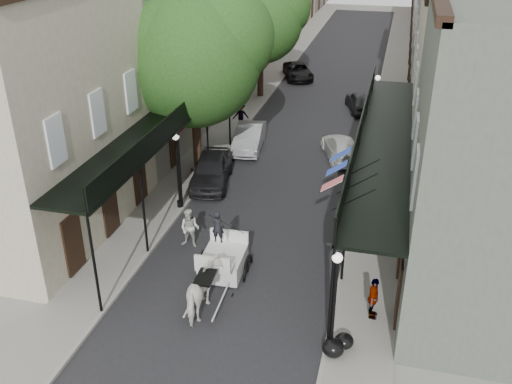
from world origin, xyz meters
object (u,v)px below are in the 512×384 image
Objects in this scene: lamppost_left at (178,170)px; tree_far at (266,17)px; horse at (205,290)px; car_left_near at (211,169)px; pedestrian_sidewalk_right at (373,298)px; carriage at (226,241)px; car_left_mid at (249,137)px; lamppost_right_far at (375,104)px; lamppost_right_near at (334,302)px; pedestrian_walking at (190,228)px; car_right_near at (342,147)px; car_left_far at (298,71)px; tree_near at (201,52)px; car_right_far at (360,101)px; pedestrian_sidewalk_left at (241,115)px.

tree_far is at bearing 90.46° from lamppost_left.
horse reaches higher than car_left_near.
car_left_near is at bearing 48.46° from pedestrian_sidewalk_right.
car_left_mid is at bearing 98.65° from carriage.
lamppost_left and lamppost_right_far have the same top height.
lamppost_right_near is 8.35m from pedestrian_walking.
lamppost_right_near is at bearing 154.25° from pedestrian_sidewalk_right.
lamppost_right_far is 1.20× the size of carriage.
tree_far reaches higher than car_left_near.
pedestrian_walking is 8.29m from pedestrian_sidewalk_right.
pedestrian_sidewalk_right is at bearing 81.31° from car_right_near.
lamppost_right_near reaches higher than car_left_far.
lamppost_right_far is at bearing 43.31° from tree_near.
car_right_near is at bearing -110.56° from lamppost_right_far.
car_left_far is 9.09m from car_right_far.
lamppost_left is 23.75m from car_left_far.
carriage is at bearing -85.79° from car_left_mid.
lamppost_left is 3.61m from pedestrian_walking.
car_right_far is at bearing 67.06° from lamppost_left.
horse is at bearing -103.54° from lamppost_right_far.
horse is 0.71× the size of carriage.
pedestrian_walking is at bearing 142.76° from lamppost_right_near.
lamppost_right_near is 13.44m from car_left_near.
carriage reaches higher than pedestrian_walking.
tree_far reaches higher than lamppost_right_far.
car_left_near is 1.01× the size of car_left_far.
car_left_far is (-6.89, 11.67, -1.41)m from lamppost_right_far.
car_left_mid is (0.70, 5.00, -0.07)m from car_left_near.
tree_near is 12.24m from lamppost_right_far.
pedestrian_sidewalk_left is (-1.72, 14.08, 0.07)m from pedestrian_walking.
carriage is at bearing -49.28° from lamppost_left.
tree_near is 15.39m from lamppost_right_near.
tree_near is at bearing 104.22° from pedestrian_walking.
tree_near is 15.44m from car_right_far.
tree_far is at bearing -83.38° from horse.
car_left_near is 15.04m from car_right_far.
car_right_near is at bearing 73.43° from carriage.
tree_far is at bearing -75.55° from car_right_near.
lamppost_right_near is 0.92× the size of car_right_far.
pedestrian_walking is at bearing -76.53° from tree_near.
carriage is at bearing -103.82° from car_left_far.
lamppost_right_far reaches higher than pedestrian_sidewalk_right.
tree_far is 2.79× the size of carriage.
carriage is 1.90× the size of pedestrian_sidewalk_left.
lamppost_right_near is at bearing -36.49° from pedestrian_walking.
lamppost_right_far is 16.42m from pedestrian_walking.
pedestrian_walking is 0.38× the size of car_left_far.
tree_near is 2.39× the size of car_right_far.
lamppost_right_far reaches higher than pedestrian_sidewalk_left.
tree_near is 2.23× the size of car_left_mid.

